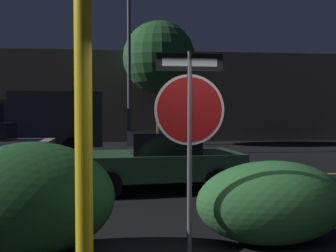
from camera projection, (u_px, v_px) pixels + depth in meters
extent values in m
cube|color=gold|center=(170.00, 176.00, 10.76)|extent=(33.94, 0.12, 0.01)
cylinder|color=#4C4C51|center=(190.00, 155.00, 4.71)|extent=(0.06, 0.06, 2.59)
cylinder|color=white|center=(190.00, 110.00, 4.69)|extent=(0.89, 0.02, 0.89)
cylinder|color=#B71414|center=(190.00, 110.00, 4.69)|extent=(0.83, 0.02, 0.83)
cube|color=black|center=(190.00, 62.00, 4.67)|extent=(0.85, 0.03, 0.22)
cube|color=white|center=(190.00, 62.00, 4.67)|extent=(0.69, 0.04, 0.10)
cylinder|color=yellow|center=(84.00, 132.00, 3.45)|extent=(0.16, 0.16, 3.30)
ellipsoid|color=#1E4C23|center=(33.00, 198.00, 4.80)|extent=(2.10, 1.04, 1.46)
ellipsoid|color=#285B2D|center=(272.00, 202.00, 5.19)|extent=(2.14, 1.14, 1.16)
cylinder|color=black|center=(19.00, 164.00, 11.30)|extent=(0.61, 0.24, 0.60)
cylinder|color=black|center=(30.00, 157.00, 12.87)|extent=(0.61, 0.24, 0.60)
cube|color=#335B38|center=(158.00, 164.00, 8.98)|extent=(4.06, 2.17, 0.58)
cube|color=black|center=(162.00, 142.00, 8.98)|extent=(1.70, 1.70, 0.49)
cylinder|color=black|center=(108.00, 185.00, 7.90)|extent=(0.62, 0.26, 0.60)
cylinder|color=black|center=(106.00, 172.00, 9.60)|extent=(0.62, 0.26, 0.60)
cylinder|color=black|center=(217.00, 181.00, 8.38)|extent=(0.62, 0.26, 0.60)
cylinder|color=black|center=(196.00, 170.00, 10.08)|extent=(0.62, 0.26, 0.60)
sphere|color=#F4EFCC|center=(71.00, 169.00, 8.04)|extent=(0.14, 0.14, 0.14)
sphere|color=#F4EFCC|center=(74.00, 162.00, 9.14)|extent=(0.14, 0.14, 0.14)
cube|color=#2D2D33|center=(58.00, 119.00, 16.33)|extent=(3.95, 2.47, 2.33)
cylinder|color=black|center=(73.00, 147.00, 15.48)|extent=(0.86, 0.35, 0.84)
cylinder|color=black|center=(75.00, 143.00, 17.51)|extent=(0.86, 0.35, 0.84)
cylinder|color=#4C4C51|center=(129.00, 72.00, 16.53)|extent=(0.16, 0.16, 7.26)
cylinder|color=#422D1E|center=(159.00, 114.00, 21.22)|extent=(0.32, 0.32, 3.50)
sphere|color=#235128|center=(159.00, 58.00, 21.11)|extent=(4.07, 4.07, 4.07)
cube|color=#6B5B4C|center=(182.00, 98.00, 26.01)|extent=(23.83, 4.10, 5.78)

